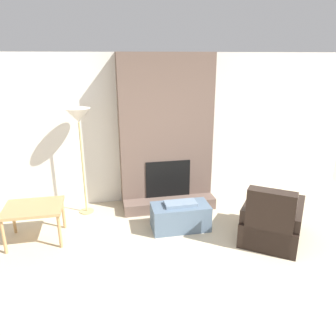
% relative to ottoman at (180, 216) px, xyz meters
% --- Properties ---
extents(ground_plane, '(24.00, 24.00, 0.00)m').
position_rel_ottoman_xyz_m(ground_plane, '(-0.02, -1.77, -0.21)').
color(ground_plane, beige).
extents(wall_back, '(7.24, 0.06, 2.60)m').
position_rel_ottoman_xyz_m(wall_back, '(-0.02, 1.26, 1.09)').
color(wall_back, silver).
rests_on(wall_back, ground_plane).
extents(fireplace, '(1.58, 0.71, 2.60)m').
position_rel_ottoman_xyz_m(fireplace, '(-0.02, 1.01, 1.02)').
color(fireplace, brown).
rests_on(fireplace, ground_plane).
extents(ottoman, '(0.88, 0.44, 0.45)m').
position_rel_ottoman_xyz_m(ottoman, '(0.00, 0.00, 0.00)').
color(ottoman, slate).
rests_on(ottoman, ground_plane).
extents(armchair, '(1.23, 1.28, 0.89)m').
position_rel_ottoman_xyz_m(armchair, '(1.21, -0.58, 0.05)').
color(armchair, black).
rests_on(armchair, ground_plane).
extents(side_table, '(0.80, 0.64, 0.53)m').
position_rel_ottoman_xyz_m(side_table, '(-2.12, 0.10, 0.26)').
color(side_table, tan).
rests_on(side_table, ground_plane).
extents(floor_lamp_left, '(0.39, 0.39, 1.77)m').
position_rel_ottoman_xyz_m(floor_lamp_left, '(-1.44, 0.88, 1.38)').
color(floor_lamp_left, tan).
rests_on(floor_lamp_left, ground_plane).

